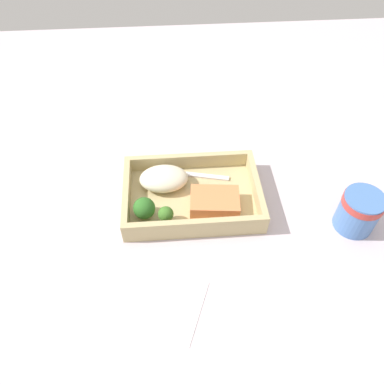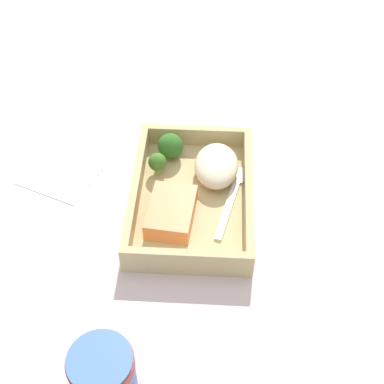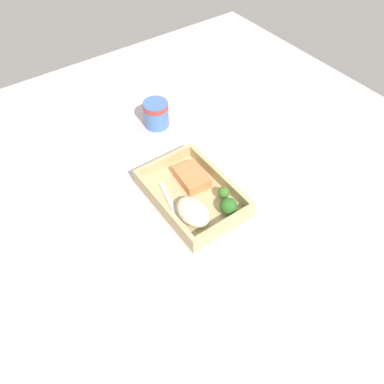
% 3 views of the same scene
% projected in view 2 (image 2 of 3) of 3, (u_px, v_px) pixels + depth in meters
% --- Properties ---
extents(ground_plane, '(1.60, 1.60, 0.02)m').
position_uv_depth(ground_plane, '(192.00, 207.00, 0.87)').
color(ground_plane, '#C1B3BB').
extents(takeout_tray, '(0.28, 0.19, 0.01)m').
position_uv_depth(takeout_tray, '(192.00, 201.00, 0.86)').
color(takeout_tray, tan).
rests_on(takeout_tray, ground_plane).
extents(tray_rim, '(0.28, 0.19, 0.03)m').
position_uv_depth(tray_rim, '(192.00, 191.00, 0.84)').
color(tray_rim, tan).
rests_on(tray_rim, takeout_tray).
extents(salmon_fillet, '(0.10, 0.08, 0.03)m').
position_uv_depth(salmon_fillet, '(171.00, 212.00, 0.82)').
color(salmon_fillet, '#E67E4A').
rests_on(salmon_fillet, takeout_tray).
extents(mashed_potatoes, '(0.10, 0.07, 0.04)m').
position_uv_depth(mashed_potatoes, '(217.00, 166.00, 0.88)').
color(mashed_potatoes, beige).
rests_on(mashed_potatoes, takeout_tray).
extents(broccoli_floret_1, '(0.03, 0.03, 0.04)m').
position_uv_depth(broccoli_floret_1, '(157.00, 162.00, 0.88)').
color(broccoli_floret_1, '#83A55F').
rests_on(broccoli_floret_1, takeout_tray).
extents(broccoli_floret_2, '(0.04, 0.04, 0.05)m').
position_uv_depth(broccoli_floret_2, '(170.00, 146.00, 0.91)').
color(broccoli_floret_2, '#7F995C').
rests_on(broccoli_floret_2, takeout_tray).
extents(fork, '(0.16, 0.05, 0.00)m').
position_uv_depth(fork, '(232.00, 197.00, 0.86)').
color(fork, silver).
rests_on(fork, takeout_tray).
extents(paper_cup, '(0.08, 0.08, 0.08)m').
position_uv_depth(paper_cup, '(103.00, 374.00, 0.62)').
color(paper_cup, '#4772B4').
rests_on(paper_cup, ground_plane).
extents(receipt_slip, '(0.13, 0.14, 0.00)m').
position_uv_depth(receipt_slip, '(59.00, 176.00, 0.91)').
color(receipt_slip, white).
rests_on(receipt_slip, ground_plane).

